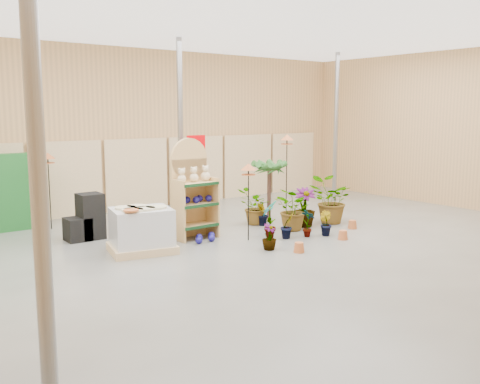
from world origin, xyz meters
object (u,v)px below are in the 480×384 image
object	(u,v)px
bird_table_front	(248,169)
potted_plant_2	(294,210)
pallet_stack	(142,230)
display_shelf	(192,192)

from	to	relation	value
bird_table_front	potted_plant_2	distance (m)	1.79
bird_table_front	pallet_stack	bearing A→B (deg)	167.06
display_shelf	potted_plant_2	bearing A→B (deg)	-22.68
pallet_stack	bird_table_front	xyz separation A→B (m)	(2.28, -0.52, 1.11)
display_shelf	pallet_stack	bearing A→B (deg)	-163.19
bird_table_front	display_shelf	bearing A→B (deg)	128.97
pallet_stack	potted_plant_2	bearing A→B (deg)	6.39
potted_plant_2	pallet_stack	bearing A→B (deg)	173.53
pallet_stack	potted_plant_2	distance (m)	3.74
display_shelf	potted_plant_2	distance (m)	2.47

